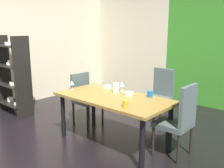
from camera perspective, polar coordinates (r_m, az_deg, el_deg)
ground_plane at (r=4.31m, az=-4.65°, el=-11.50°), size 5.26×5.79×0.02m
back_panel_interior at (r=7.03m, az=4.05°, el=9.13°), size 2.40×0.10×2.65m
left_interior_panel at (r=6.10m, az=-22.00°, el=7.73°), size 0.10×5.79×2.65m
dining_table at (r=3.76m, az=0.21°, el=-4.17°), size 1.77×0.89×0.75m
chair_head_far at (r=4.78m, az=10.91°, el=-2.09°), size 0.44×0.45×1.01m
chair_left_far at (r=4.63m, az=-6.23°, el=-2.70°), size 0.45×0.44×0.94m
chair_right_far at (r=3.51m, az=15.14°, el=-7.59°), size 0.44×0.44×1.04m
display_shelf at (r=5.53m, az=-21.88°, el=1.83°), size 0.92×0.35×1.61m
wine_glass_near_shelf at (r=4.19m, az=-9.16°, el=0.22°), size 0.07×0.07×0.15m
wine_glass_center at (r=4.03m, az=2.28°, el=-0.03°), size 0.08×0.08×0.16m
serving_bowl_rear at (r=4.27m, az=-1.10°, el=-0.64°), size 0.14×0.14×0.04m
serving_bowl_near_window at (r=3.81m, az=3.87°, el=-2.23°), size 0.14×0.14×0.05m
cup_south at (r=3.75m, az=8.65°, el=-2.25°), size 0.08×0.08×0.09m
cup_west at (r=3.23m, az=3.08°, el=-4.55°), size 0.07×0.07×0.09m
pitcher_north at (r=3.96m, az=0.91°, el=-0.82°), size 0.11×0.10×0.16m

